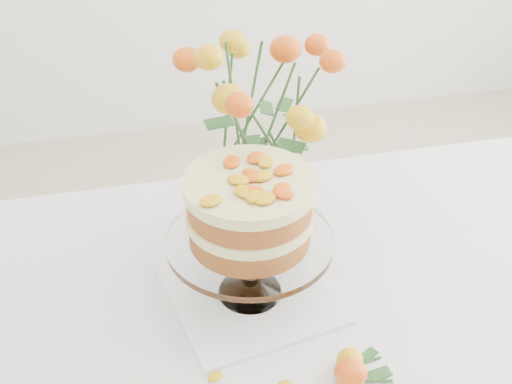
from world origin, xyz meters
TOP-DOWN VIEW (x-y plane):
  - table at (0.00, 0.00)m, footprint 1.43×0.93m
  - napkin at (-0.03, 0.07)m, footprint 0.32×0.32m
  - cake_stand at (-0.03, 0.07)m, footprint 0.28×0.28m
  - rose_vase at (0.04, 0.27)m, footprint 0.31×0.31m
  - loose_rose_near at (0.09, -0.13)m, footprint 0.08×0.04m
  - loose_rose_far at (0.08, -0.15)m, footprint 0.09×0.05m
  - stray_petal_a at (-0.12, -0.10)m, footprint 0.03×0.02m

SIDE VIEW (x-z plane):
  - table at x=0.00m, z-range 0.30..1.05m
  - stray_petal_a at x=-0.12m, z-range 0.76..0.76m
  - napkin at x=-0.03m, z-range 0.76..0.76m
  - loose_rose_near at x=0.09m, z-range 0.76..0.79m
  - loose_rose_far at x=0.08m, z-range 0.76..0.80m
  - cake_stand at x=-0.03m, z-range 0.81..1.06m
  - rose_vase at x=0.04m, z-range 0.79..1.20m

